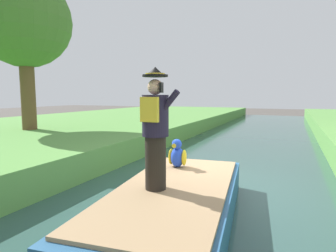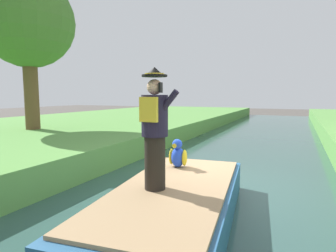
% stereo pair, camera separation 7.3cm
% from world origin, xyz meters
% --- Properties ---
extents(ground_plane, '(80.00, 80.00, 0.00)m').
position_xyz_m(ground_plane, '(0.00, 0.00, 0.00)').
color(ground_plane, '#4C4742').
extents(canal_water, '(5.47, 48.00, 0.10)m').
position_xyz_m(canal_water, '(0.00, 0.00, 0.05)').
color(canal_water, '#2D4C47').
rests_on(canal_water, ground).
extents(boat, '(2.28, 4.38, 0.61)m').
position_xyz_m(boat, '(0.00, -1.86, 0.40)').
color(boat, '#23517A').
rests_on(boat, canal_water).
extents(person_pirate, '(0.61, 0.42, 1.85)m').
position_xyz_m(person_pirate, '(-0.21, -2.10, 1.64)').
color(person_pirate, black).
rests_on(person_pirate, boat).
extents(parrot_plush, '(0.36, 0.35, 0.57)m').
position_xyz_m(parrot_plush, '(-0.40, -0.74, 0.95)').
color(parrot_plush, blue).
rests_on(parrot_plush, boat).
extents(tree_slender, '(3.44, 3.44, 5.80)m').
position_xyz_m(tree_slender, '(-7.63, 1.91, 4.84)').
color(tree_slender, brown).
rests_on(tree_slender, grass_bank_near).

